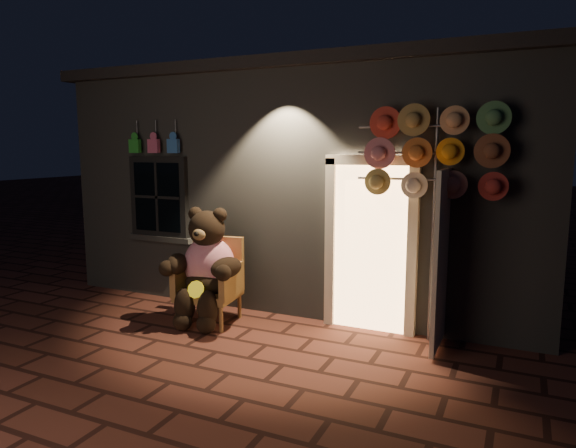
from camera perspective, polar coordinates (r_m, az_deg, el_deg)
The scene contains 5 objects.
ground at distance 6.01m, azimuth -8.00°, elevation -13.89°, with size 60.00×60.00×0.00m, color brown.
shop_building at distance 9.17m, azimuth 5.43°, elevation 5.07°, with size 7.30×5.95×3.51m.
wicker_armchair at distance 6.88m, azimuth -8.49°, elevation -6.17°, with size 0.83×0.77×1.10m.
teddy_bear at distance 6.71m, azimuth -9.12°, elevation -4.73°, with size 1.10×0.90×1.52m.
hat_rack at distance 6.00m, azimuth 15.89°, elevation 7.35°, with size 1.68×0.22×2.75m.
Camera 1 is at (3.05, -4.65, 2.28)m, focal length 32.00 mm.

